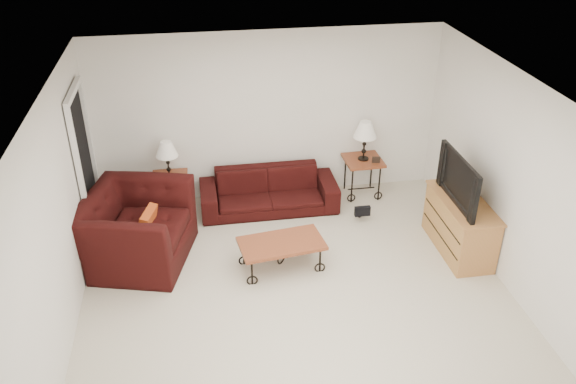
% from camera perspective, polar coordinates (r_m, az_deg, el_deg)
% --- Properties ---
extents(ground, '(5.00, 5.00, 0.00)m').
position_cam_1_polar(ground, '(7.07, 0.93, -9.85)').
color(ground, beige).
rests_on(ground, ground).
extents(wall_back, '(5.00, 0.02, 2.50)m').
position_cam_1_polar(wall_back, '(8.58, -1.95, 7.32)').
color(wall_back, silver).
rests_on(wall_back, ground).
extents(wall_front, '(5.00, 0.02, 2.50)m').
position_cam_1_polar(wall_front, '(4.44, 6.98, -17.53)').
color(wall_front, silver).
rests_on(wall_front, ground).
extents(wall_left, '(0.02, 5.00, 2.50)m').
position_cam_1_polar(wall_left, '(6.46, -21.42, -2.85)').
color(wall_left, silver).
rests_on(wall_left, ground).
extents(wall_right, '(0.02, 5.00, 2.50)m').
position_cam_1_polar(wall_right, '(7.18, 21.05, 0.60)').
color(wall_right, silver).
rests_on(wall_right, ground).
extents(ceiling, '(5.00, 5.00, 0.00)m').
position_cam_1_polar(ceiling, '(5.82, 1.13, 9.54)').
color(ceiling, white).
rests_on(ceiling, wall_back).
extents(doorway, '(0.08, 0.94, 2.04)m').
position_cam_1_polar(doorway, '(7.98, -18.97, 2.04)').
color(doorway, black).
rests_on(doorway, ground).
extents(sofa, '(1.97, 0.77, 0.58)m').
position_cam_1_polar(sofa, '(8.56, -1.88, 0.11)').
color(sofa, black).
rests_on(sofa, ground).
extents(side_table_left, '(0.51, 0.51, 0.55)m').
position_cam_1_polar(side_table_left, '(8.68, -11.21, -0.13)').
color(side_table_left, brown).
rests_on(side_table_left, ground).
extents(side_table_right, '(0.57, 0.57, 0.60)m').
position_cam_1_polar(side_table_right, '(8.98, 7.16, 1.46)').
color(side_table_right, brown).
rests_on(side_table_right, ground).
extents(lamp_left, '(0.32, 0.32, 0.55)m').
position_cam_1_polar(lamp_left, '(8.43, -11.56, 3.09)').
color(lamp_left, black).
rests_on(lamp_left, side_table_left).
extents(lamp_right, '(0.35, 0.35, 0.60)m').
position_cam_1_polar(lamp_right, '(8.71, 7.40, 4.93)').
color(lamp_right, black).
rests_on(lamp_right, side_table_right).
extents(photo_frame_left, '(0.11, 0.03, 0.09)m').
position_cam_1_polar(photo_frame_left, '(8.41, -12.44, 1.18)').
color(photo_frame_left, black).
rests_on(photo_frame_left, side_table_left).
extents(photo_frame_right, '(0.12, 0.04, 0.10)m').
position_cam_1_polar(photo_frame_right, '(8.73, 8.51, 3.10)').
color(photo_frame_right, black).
rests_on(photo_frame_right, side_table_right).
extents(coffee_table, '(1.10, 0.70, 0.39)m').
position_cam_1_polar(coffee_table, '(7.37, -0.63, -6.10)').
color(coffee_table, brown).
rests_on(coffee_table, ground).
extents(armchair, '(1.54, 1.66, 0.90)m').
position_cam_1_polar(armchair, '(7.64, -14.48, -3.44)').
color(armchair, black).
rests_on(armchair, ground).
extents(throw_pillow, '(0.21, 0.42, 0.41)m').
position_cam_1_polar(throw_pillow, '(7.54, -13.43, -3.12)').
color(throw_pillow, '#B25016').
rests_on(throw_pillow, armchair).
extents(tv_stand, '(0.50, 1.21, 0.73)m').
position_cam_1_polar(tv_stand, '(7.93, 16.27, -3.14)').
color(tv_stand, '#B66D43').
rests_on(tv_stand, ground).
extents(television, '(0.14, 1.08, 0.62)m').
position_cam_1_polar(television, '(7.60, 16.84, 1.14)').
color(television, black).
rests_on(television, tv_stand).
extents(backpack, '(0.41, 0.37, 0.44)m').
position_cam_1_polar(backpack, '(8.42, 7.01, -1.20)').
color(backpack, black).
rests_on(backpack, ground).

